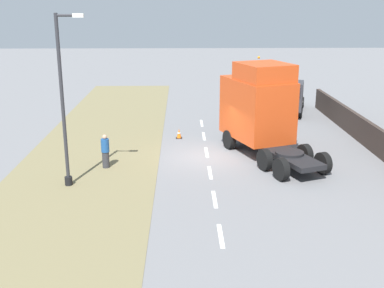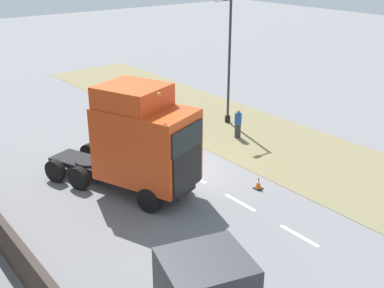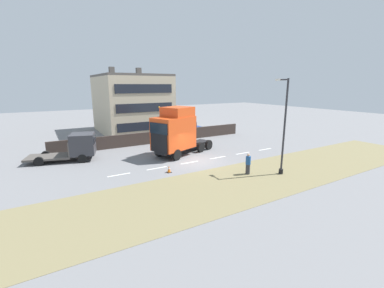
% 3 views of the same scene
% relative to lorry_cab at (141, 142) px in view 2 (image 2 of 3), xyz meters
% --- Properties ---
extents(ground_plane, '(120.00, 120.00, 0.00)m').
position_rel_lorry_cab_xyz_m(ground_plane, '(-2.76, -0.86, -2.42)').
color(ground_plane, slate).
rests_on(ground_plane, ground).
extents(grass_verge, '(7.00, 44.00, 0.01)m').
position_rel_lorry_cab_xyz_m(grass_verge, '(-8.76, -0.86, -2.41)').
color(grass_verge, olive).
rests_on(grass_verge, ground).
extents(lane_markings, '(0.16, 17.80, 0.00)m').
position_rel_lorry_cab_xyz_m(lane_markings, '(-2.76, -1.56, -2.41)').
color(lane_markings, white).
rests_on(lane_markings, ground).
extents(lorry_cab, '(4.83, 7.49, 4.95)m').
position_rel_lorry_cab_xyz_m(lorry_cab, '(0.00, 0.00, 0.00)').
color(lorry_cab, black).
rests_on(lorry_cab, ground).
extents(lamp_post, '(1.29, 0.33, 7.37)m').
position_rel_lorry_cab_xyz_m(lamp_post, '(-9.04, -4.64, 0.98)').
color(lamp_post, black).
rests_on(lamp_post, ground).
extents(pedestrian, '(0.39, 0.39, 1.68)m').
position_rel_lorry_cab_xyz_m(pedestrian, '(-7.80, -2.34, -1.60)').
color(pedestrian, '#333338').
rests_on(pedestrian, ground).
extents(traffic_cone_lead, '(0.36, 0.36, 0.58)m').
position_rel_lorry_cab_xyz_m(traffic_cone_lead, '(-4.26, 2.82, -2.13)').
color(traffic_cone_lead, black).
rests_on(traffic_cone_lead, ground).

